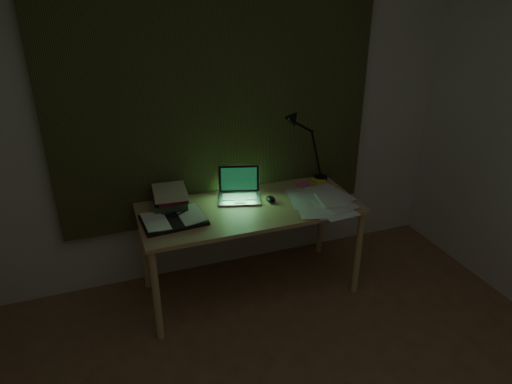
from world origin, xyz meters
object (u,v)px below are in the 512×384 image
Objects in this scene: desk at (250,249)px; open_textbook at (173,219)px; desk_lamp at (323,144)px; book_stack at (170,198)px; loose_papers at (322,201)px; laptop at (239,186)px.

open_textbook is at bearing -176.34° from desk.
desk_lamp is at bearing 21.25° from desk.
desk_lamp reaches higher than book_stack.
book_stack reaches higher than loose_papers.
open_textbook reaches higher than loose_papers.
laptop is 0.57m from loose_papers.
desk is at bearing 167.72° from loose_papers.
laptop is (-0.03, 0.12, 0.43)m from desk.
loose_papers is at bearing -12.28° from desk.
book_stack is (-0.46, 0.05, -0.04)m from laptop.
desk is 5.76× the size of book_stack.
open_textbook is 0.21m from book_stack.
desk is 0.62m from open_textbook.
laptop is at bearing 13.06° from open_textbook.
book_stack is at bearing 80.23° from open_textbook.
book_stack is at bearing 164.21° from loose_papers.
laptop is at bearing -163.20° from desk_lamp.
desk_lamp reaches higher than laptop.
desk is 0.45m from laptop.
book_stack is at bearing 160.90° from desk.
desk is at bearing -153.00° from desk_lamp.
desk is at bearing -19.10° from book_stack.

